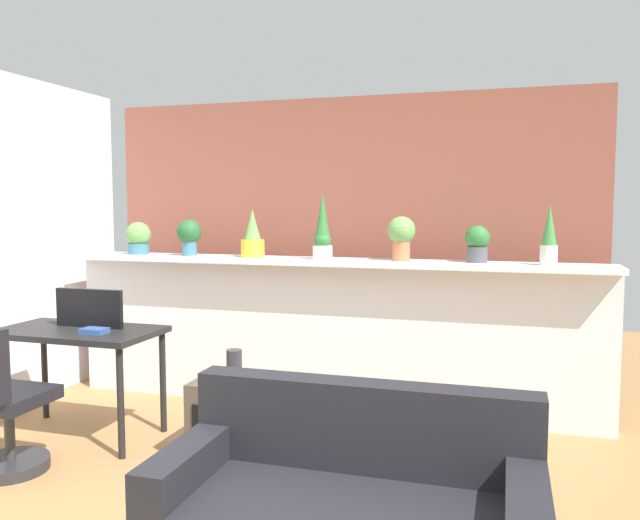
{
  "coord_description": "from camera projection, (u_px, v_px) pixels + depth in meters",
  "views": [
    {
      "loc": [
        1.39,
        -2.67,
        1.59
      ],
      "look_at": [
        0.23,
        1.14,
        1.24
      ],
      "focal_mm": 35.48,
      "sensor_mm": 36.0,
      "label": 1
    }
  ],
  "objects": [
    {
      "name": "couch",
      "position": [
        349.0,
        520.0,
        2.63
      ],
      "size": [
        1.56,
        0.77,
        0.8
      ],
      "color": "black",
      "rests_on": "ground"
    },
    {
      "name": "potted_plant_2",
      "position": [
        253.0,
        237.0,
        5.02
      ],
      "size": [
        0.19,
        0.19,
        0.38
      ],
      "color": "gold",
      "rests_on": "plant_shelf"
    },
    {
      "name": "office_chair",
      "position": [
        0.0,
        410.0,
        3.71
      ],
      "size": [
        0.47,
        0.47,
        0.91
      ],
      "color": "#262628",
      "rests_on": "ground"
    },
    {
      "name": "potted_plant_1",
      "position": [
        189.0,
        235.0,
        5.17
      ],
      "size": [
        0.2,
        0.2,
        0.3
      ],
      "color": "#386B84",
      "rests_on": "plant_shelf"
    },
    {
      "name": "brick_wall_behind",
      "position": [
        344.0,
        245.0,
        5.45
      ],
      "size": [
        4.23,
        0.1,
        2.5
      ],
      "primitive_type": "cube",
      "color": "brown",
      "rests_on": "ground"
    },
    {
      "name": "book_on_desk",
      "position": [
        94.0,
        331.0,
        4.14
      ],
      "size": [
        0.17,
        0.11,
        0.04
      ],
      "primitive_type": "cube",
      "color": "#2D4C8C",
      "rests_on": "desk"
    },
    {
      "name": "plant_shelf",
      "position": [
        322.0,
        262.0,
        4.85
      ],
      "size": [
        4.23,
        0.4,
        0.04
      ],
      "primitive_type": "cube",
      "color": "silver",
      "rests_on": "divider_wall"
    },
    {
      "name": "potted_plant_5",
      "position": [
        477.0,
        243.0,
        4.54
      ],
      "size": [
        0.17,
        0.17,
        0.27
      ],
      "color": "#4C4C51",
      "rests_on": "plant_shelf"
    },
    {
      "name": "side_cube_shelf",
      "position": [
        228.0,
        419.0,
        3.97
      ],
      "size": [
        0.4,
        0.41,
        0.5
      ],
      "color": "#4C4238",
      "rests_on": "ground"
    },
    {
      "name": "tv_monitor",
      "position": [
        89.0,
        308.0,
        4.35
      ],
      "size": [
        0.52,
        0.04,
        0.27
      ],
      "primitive_type": "cube",
      "color": "black",
      "rests_on": "desk"
    },
    {
      "name": "divider_wall",
      "position": [
        324.0,
        336.0,
        4.94
      ],
      "size": [
        4.23,
        0.16,
        1.14
      ],
      "primitive_type": "cube",
      "color": "silver",
      "rests_on": "ground"
    },
    {
      "name": "potted_plant_3",
      "position": [
        323.0,
        232.0,
        4.81
      ],
      "size": [
        0.15,
        0.15,
        0.5
      ],
      "color": "silver",
      "rests_on": "plant_shelf"
    },
    {
      "name": "vase_on_shelf",
      "position": [
        234.0,
        364.0,
        3.99
      ],
      "size": [
        0.1,
        0.1,
        0.18
      ],
      "primitive_type": "cylinder",
      "color": "#2D2D33",
      "rests_on": "side_cube_shelf"
    },
    {
      "name": "potted_plant_0",
      "position": [
        138.0,
        238.0,
        5.33
      ],
      "size": [
        0.21,
        0.21,
        0.27
      ],
      "color": "#386B84",
      "rests_on": "plant_shelf"
    },
    {
      "name": "potted_plant_6",
      "position": [
        549.0,
        237.0,
        4.32
      ],
      "size": [
        0.12,
        0.12,
        0.42
      ],
      "color": "silver",
      "rests_on": "plant_shelf"
    },
    {
      "name": "potted_plant_4",
      "position": [
        401.0,
        235.0,
        4.69
      ],
      "size": [
        0.21,
        0.21,
        0.33
      ],
      "color": "#C66B42",
      "rests_on": "plant_shelf"
    },
    {
      "name": "desk",
      "position": [
        78.0,
        341.0,
        4.31
      ],
      "size": [
        1.1,
        0.6,
        0.75
      ],
      "color": "black",
      "rests_on": "ground"
    }
  ]
}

